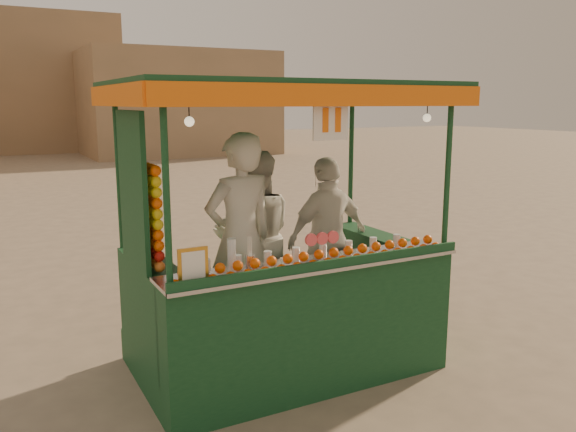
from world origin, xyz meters
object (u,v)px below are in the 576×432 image
vendor_right (328,237)px  vendor_left (240,239)px  vendor_middle (255,236)px  juice_cart (280,283)px

vendor_right → vendor_left: bearing=3.4°
vendor_left → vendor_middle: (0.35, 0.44, -0.10)m
juice_cart → vendor_right: size_ratio=1.78×
vendor_left → vendor_right: bearing=-178.1°
juice_cart → vendor_middle: juice_cart is taller
vendor_left → vendor_right: 1.10m
vendor_middle → vendor_right: bearing=176.0°
vendor_middle → vendor_left: bearing=66.0°
juice_cart → vendor_middle: bearing=87.3°
vendor_right → juice_cart: bearing=19.4°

